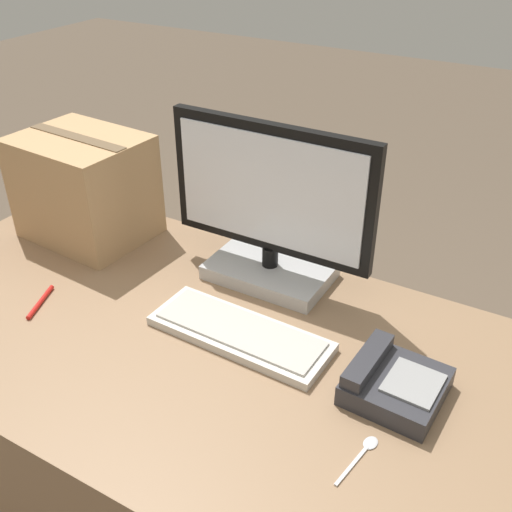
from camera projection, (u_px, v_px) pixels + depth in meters
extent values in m
cube|color=#8C6B4C|center=(209.00, 443.00, 1.64)|extent=(1.80, 0.90, 0.74)
cube|color=#B7B7B7|center=(270.00, 271.00, 1.65)|extent=(0.33, 0.21, 0.04)
cylinder|color=black|center=(270.00, 256.00, 1.63)|extent=(0.04, 0.04, 0.06)
cube|color=black|center=(271.00, 189.00, 1.52)|extent=(0.57, 0.03, 0.35)
cube|color=white|center=(268.00, 191.00, 1.51)|extent=(0.52, 0.01, 0.30)
cube|color=beige|center=(240.00, 334.00, 1.44)|extent=(0.45, 0.17, 0.02)
cube|color=#B7B2A8|center=(240.00, 329.00, 1.43)|extent=(0.41, 0.14, 0.01)
cube|color=#2D2D33|center=(396.00, 386.00, 1.27)|extent=(0.20, 0.20, 0.05)
cube|color=#2D2D33|center=(368.00, 360.00, 1.28)|extent=(0.05, 0.19, 0.03)
cube|color=gray|center=(413.00, 383.00, 1.24)|extent=(0.11, 0.12, 0.01)
cube|color=silver|center=(352.00, 466.00, 1.12)|extent=(0.03, 0.11, 0.00)
ellipsoid|color=silver|center=(371.00, 443.00, 1.17)|extent=(0.03, 0.04, 0.00)
cube|color=tan|center=(85.00, 187.00, 1.79)|extent=(0.38, 0.31, 0.31)
cube|color=brown|center=(77.00, 137.00, 1.71)|extent=(0.36, 0.06, 0.00)
cylinder|color=red|center=(40.00, 302.00, 1.56)|extent=(0.06, 0.13, 0.01)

